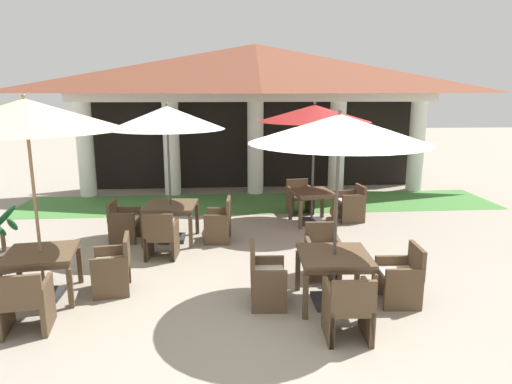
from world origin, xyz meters
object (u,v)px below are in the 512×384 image
at_px(patio_chair_mid_left_north, 322,253).
at_px(patio_umbrella_far_back, 167,119).
at_px(patio_chair_near_foreground_south, 25,301).
at_px(patio_table_mid_right, 312,195).
at_px(patio_chair_far_back_east, 220,221).
at_px(patio_table_far_back, 171,209).
at_px(patio_chair_near_foreground_east, 114,266).
at_px(patio_chair_mid_right_east, 351,204).
at_px(patio_chair_mid_left_east, 401,277).
at_px(patio_umbrella_near_foreground, 26,116).
at_px(patio_umbrella_mid_left, 339,130).
at_px(patio_chair_far_back_south, 161,237).
at_px(terracotta_urn, 335,211).
at_px(patio_umbrella_mid_right, 314,114).
at_px(patio_table_mid_left, 334,260).
at_px(patio_table_near_foreground, 41,258).
at_px(potted_palm_left_edge, 5,253).
at_px(patio_chair_mid_right_north, 300,197).
at_px(patio_chair_far_back_west, 123,222).
at_px(patio_chair_mid_left_west, 265,277).
at_px(patio_chair_mid_left_south, 348,307).

bearing_deg(patio_chair_mid_left_north, patio_umbrella_far_back, -34.56).
height_order(patio_chair_near_foreground_south, patio_table_mid_right, patio_chair_near_foreground_south).
distance_m(patio_umbrella_far_back, patio_chair_far_back_east, 2.26).
distance_m(patio_table_far_back, patio_chair_far_back_east, 1.01).
relative_size(patio_chair_near_foreground_east, patio_chair_mid_right_east, 1.03).
relative_size(patio_chair_mid_left_east, patio_table_far_back, 0.80).
bearing_deg(patio_umbrella_near_foreground, patio_umbrella_mid_left, -7.00).
bearing_deg(patio_chair_far_back_south, terracotta_urn, 37.10).
bearing_deg(patio_table_far_back, patio_chair_near_foreground_south, -112.91).
bearing_deg(patio_chair_far_back_east, patio_chair_far_back_south, 134.92).
height_order(patio_chair_far_back_east, terracotta_urn, patio_chair_far_back_east).
xyz_separation_m(patio_chair_mid_left_east, patio_umbrella_mid_right, (-0.48, 4.06, 2.07)).
height_order(patio_table_mid_left, patio_table_mid_right, patio_table_mid_right).
distance_m(patio_table_mid_left, patio_chair_far_back_east, 3.34).
bearing_deg(patio_table_mid_right, patio_umbrella_near_foreground, -143.22).
height_order(patio_table_near_foreground, patio_chair_far_back_east, patio_chair_far_back_east).
bearing_deg(patio_chair_far_back_east, potted_palm_left_edge, 113.91).
relative_size(patio_umbrella_mid_right, patio_chair_mid_right_east, 3.27).
bearing_deg(patio_chair_near_foreground_south, patio_umbrella_near_foreground, 90.00).
height_order(patio_umbrella_mid_right, patio_table_far_back, patio_umbrella_mid_right).
height_order(patio_table_near_foreground, patio_umbrella_near_foreground, patio_umbrella_near_foreground).
bearing_deg(patio_chair_near_foreground_south, patio_chair_far_back_south, 52.90).
height_order(patio_chair_far_back_south, potted_palm_left_edge, potted_palm_left_edge).
distance_m(patio_chair_mid_right_north, patio_table_far_back, 3.55).
bearing_deg(potted_palm_left_edge, patio_umbrella_far_back, 26.63).
height_order(patio_chair_far_back_west, terracotta_urn, patio_chair_far_back_west).
xyz_separation_m(patio_chair_mid_left_east, patio_chair_mid_right_east, (0.46, 4.18, 0.02)).
height_order(patio_chair_near_foreground_south, patio_umbrella_mid_right, patio_umbrella_mid_right).
height_order(patio_table_far_back, patio_chair_far_back_south, patio_chair_far_back_south).
bearing_deg(patio_chair_near_foreground_east, patio_chair_far_back_south, -29.41).
bearing_deg(patio_chair_mid_left_west, patio_chair_mid_left_north, 134.91).
bearing_deg(terracotta_urn, patio_chair_mid_left_west, -115.68).
bearing_deg(patio_chair_far_back_east, patio_chair_mid_right_north, -39.14).
height_order(patio_umbrella_mid_left, patio_chair_far_back_west, patio_umbrella_mid_left).
height_order(patio_chair_mid_left_west, patio_chair_mid_right_east, patio_chair_mid_left_west).
relative_size(patio_table_mid_right, patio_table_far_back, 0.90).
distance_m(patio_table_near_foreground, patio_chair_mid_right_north, 6.36).
height_order(patio_chair_near_foreground_east, patio_table_mid_left, patio_chair_near_foreground_east).
bearing_deg(patio_table_mid_right, patio_table_far_back, -161.76).
xyz_separation_m(patio_umbrella_near_foreground, patio_table_mid_left, (4.19, -0.51, -2.00)).
bearing_deg(patio_chair_mid_left_south, patio_chair_near_foreground_east, 155.97).
bearing_deg(patio_table_mid_left, patio_chair_near_foreground_east, 168.43).
xyz_separation_m(patio_table_near_foreground, patio_umbrella_far_back, (1.61, 2.48, 1.84)).
xyz_separation_m(patio_table_mid_left, patio_chair_mid_right_east, (1.43, 4.13, -0.24)).
bearing_deg(patio_chair_near_foreground_south, patio_table_mid_right, 36.52).
bearing_deg(potted_palm_left_edge, patio_chair_mid_left_west, -20.68).
bearing_deg(patio_table_mid_left, patio_chair_mid_left_west, 176.88).
xyz_separation_m(patio_chair_mid_left_south, potted_palm_left_edge, (-5.19, 2.62, -0.13)).
relative_size(patio_chair_mid_left_west, patio_chair_mid_right_north, 1.09).
relative_size(patio_chair_near_foreground_east, patio_chair_mid_left_south, 1.00).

